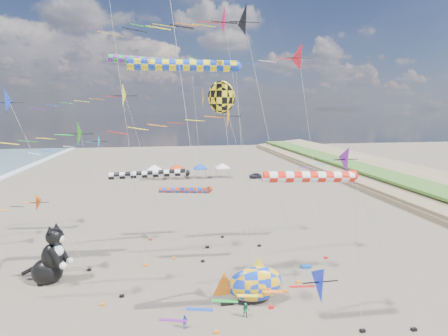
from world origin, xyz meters
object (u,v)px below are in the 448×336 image
person_adult (259,287)px  parked_car (257,176)px  child_green (246,310)px  cat_inflatable (49,253)px  fish_inflatable (255,284)px  child_blue (185,322)px

person_adult → parked_car: person_adult is taller
child_green → cat_inflatable: bearing=173.2°
fish_inflatable → cat_inflatable: bearing=159.7°
child_green → child_blue: size_ratio=1.14×
child_blue → parked_car: size_ratio=0.28×
parked_car → person_adult: bearing=158.9°
child_green → child_blue: child_green is taller
cat_inflatable → child_blue: size_ratio=5.34×
fish_inflatable → child_green: bearing=-121.9°
fish_inflatable → person_adult: fish_inflatable is taller
person_adult → child_blue: person_adult is taller
cat_inflatable → parked_car: cat_inflatable is taller
child_green → child_blue: 4.56m
parked_car → child_green: bearing=157.8°
person_adult → parked_car: bearing=65.6°
fish_inflatable → parked_car: fish_inflatable is taller
cat_inflatable → child_green: (15.85, -8.16, -2.13)m
fish_inflatable → person_adult: size_ratio=3.77×
cat_inflatable → parked_car: size_ratio=1.52×
child_green → parked_car: (14.43, 51.22, 0.03)m
cat_inflatable → person_adult: bearing=1.2°
fish_inflatable → child_blue: bearing=-157.1°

